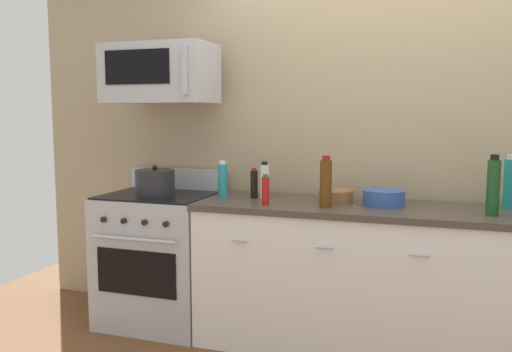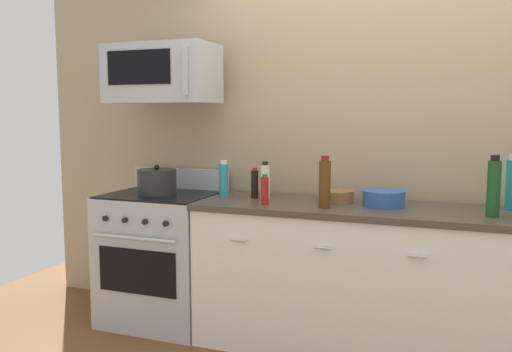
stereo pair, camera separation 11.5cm
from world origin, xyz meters
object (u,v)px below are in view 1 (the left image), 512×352
at_px(bowl_blue_mixing, 384,197).
at_px(bottle_vinegar_white, 265,181).
at_px(bottle_dish_soap, 223,180).
at_px(microwave, 160,74).
at_px(bottle_wine_green, 493,187).
at_px(bottle_soy_sauce_dark, 254,184).
at_px(bottle_sparkling_teal, 509,183).
at_px(bottle_wine_amber, 326,183).
at_px(stockpot, 155,182).
at_px(bottle_hot_sauce_red, 266,190).
at_px(range_oven, 161,257).
at_px(bowl_wooden_salad, 336,195).

bearing_deg(bowl_blue_mixing, bottle_vinegar_white, 178.81).
bearing_deg(bottle_vinegar_white, bottle_dish_soap, -175.01).
height_order(microwave, bottle_wine_green, microwave).
distance_m(bottle_soy_sauce_dark, bottle_wine_green, 1.45).
relative_size(bottle_dish_soap, bottle_sparkling_teal, 0.76).
height_order(bottle_wine_green, bottle_sparkling_teal, bottle_wine_green).
bearing_deg(bottle_wine_green, bottle_dish_soap, 175.79).
xyz_separation_m(bottle_wine_amber, stockpot, (-1.20, 0.09, -0.06)).
distance_m(bottle_wine_green, bottle_hot_sauce_red, 1.30).
xyz_separation_m(microwave, bottle_soy_sauce_dark, (0.68, 0.01, -0.73)).
relative_size(microwave, bottle_wine_green, 2.21).
distance_m(bottle_soy_sauce_dark, bowl_blue_mixing, 0.85).
xyz_separation_m(bottle_dish_soap, bottle_hot_sauce_red, (0.37, -0.20, -0.03)).
bearing_deg(stockpot, bottle_vinegar_white, 8.43).
bearing_deg(bottle_soy_sauce_dark, bowl_blue_mixing, -1.10).
xyz_separation_m(range_oven, bottle_wine_green, (2.12, -0.09, 0.61)).
height_order(range_oven, bottle_wine_amber, bottle_wine_amber).
bearing_deg(bottle_soy_sauce_dark, bottle_wine_amber, -20.69).
height_order(bottle_vinegar_white, bottle_hot_sauce_red, bottle_vinegar_white).
relative_size(bottle_soy_sauce_dark, bowl_wooden_salad, 0.92).
bearing_deg(bottle_soy_sauce_dark, bottle_sparkling_teal, 4.31).
bearing_deg(bottle_wine_green, bottle_vinegar_white, 173.88).
xyz_separation_m(bottle_soy_sauce_dark, bottle_hot_sauce_red, (0.15, -0.22, -0.01)).
bearing_deg(bottle_hot_sauce_red, bowl_blue_mixing, 16.69).
bearing_deg(microwave, bottle_vinegar_white, 1.02).
height_order(range_oven, bowl_blue_mixing, range_oven).
relative_size(range_oven, bowl_blue_mixing, 4.21).
height_order(bottle_soy_sauce_dark, stockpot, stockpot).
relative_size(range_oven, bottle_wine_green, 3.17).
bearing_deg(bottle_wine_green, range_oven, 177.60).
bearing_deg(bottle_sparkling_teal, bottle_hot_sauce_red, -166.33).
distance_m(microwave, bottle_dish_soap, 0.85).
xyz_separation_m(bottle_soy_sauce_dark, bottle_sparkling_teal, (1.55, 0.12, 0.06)).
relative_size(bottle_wine_amber, bottle_dish_soap, 1.28).
height_order(bottle_wine_amber, bottle_hot_sauce_red, bottle_wine_amber).
relative_size(microwave, bottle_hot_sauce_red, 3.94).
relative_size(bottle_soy_sauce_dark, bottle_hot_sauce_red, 1.07).
relative_size(bottle_dish_soap, bowl_blue_mixing, 0.96).
bearing_deg(bottle_dish_soap, range_oven, -175.93).
distance_m(bottle_sparkling_teal, bowl_wooden_salad, 1.02).
relative_size(bottle_wine_amber, bottle_sparkling_teal, 0.97).
height_order(range_oven, bottle_hot_sauce_red, bottle_hot_sauce_red).
relative_size(range_oven, bottle_sparkling_teal, 3.33).
xyz_separation_m(range_oven, bowl_blue_mixing, (1.52, 0.04, 0.50)).
height_order(microwave, bottle_soy_sauce_dark, microwave).
bearing_deg(stockpot, bottle_sparkling_teal, 5.85).
bearing_deg(bottle_dish_soap, bottle_wine_green, -4.21).
bearing_deg(bottle_dish_soap, bottle_sparkling_teal, 4.60).
bearing_deg(bottle_dish_soap, bottle_soy_sauce_dark, 6.71).
distance_m(range_oven, bottle_sparkling_teal, 2.32).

